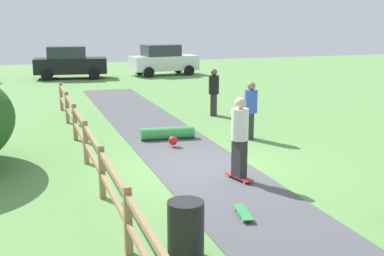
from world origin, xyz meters
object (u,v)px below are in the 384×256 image
Objects in this scene: skater_riding at (240,134)px; skateboard_loose at (243,212)px; bystander_blue at (251,108)px; parked_car_white at (163,60)px; trash_bin at (186,230)px; parked_car_black at (70,63)px; skater_fallen at (168,134)px; bystander_black at (214,90)px.

skater_riding is 2.28m from skateboard_loose.
bystander_blue is 0.40× the size of parked_car_white.
bystander_blue is (4.19, 6.54, 0.50)m from trash_bin.
skateboard_loose is 0.19× the size of parked_car_black.
skater_riding is 0.43× the size of parked_car_white.
trash_bin reaches higher than skateboard_loose.
skater_fallen is (-0.46, 4.11, -0.87)m from skater_riding.
skater_riding is at bearing -101.07° from parked_car_white.
skater_fallen is 0.94× the size of bystander_black.
skater_fallen is 0.95× the size of bystander_blue.
skateboard_loose is 0.47× the size of bystander_black.
skateboard_loose is 23.16m from parked_car_white.
skater_riding reaches higher than skater_fallen.
parked_car_white is at bearing 82.98° from bystander_blue.
skateboard_loose is 0.19× the size of parked_car_white.
trash_bin is at bearing -104.07° from skater_fallen.
trash_bin is 1.09× the size of skateboard_loose.
skater_fallen is 0.38× the size of parked_car_white.
bystander_black is 0.40× the size of parked_car_black.
skateboard_loose is (-0.31, -6.02, -0.11)m from skater_fallen.
skater_fallen is 6.03m from skateboard_loose.
skater_riding is at bearing 67.98° from skateboard_loose.
trash_bin is 1.92m from skateboard_loose.
skater_fallen is at bearing 75.93° from trash_bin.
bystander_black is at bearing 71.87° from skateboard_loose.
trash_bin is 0.55× the size of skater_fallen.
skateboard_loose is at bearing 37.85° from trash_bin.
bystander_blue is at bearing -97.02° from parked_car_white.
skateboard_loose is at bearing -116.67° from bystander_blue.
bystander_blue is at bearing 60.93° from skater_riding.
bystander_black is 13.60m from parked_car_white.
bystander_black is at bearing -73.68° from parked_car_black.
skateboard_loose is 6.09m from bystander_blue.
parked_car_black is at bearing 94.35° from skater_fallen.
bystander_blue is at bearing 63.33° from skateboard_loose.
bystander_black is (3.00, 9.15, 0.87)m from skateboard_loose.
parked_car_black is at bearing 179.88° from parked_car_white.
bystander_black is (2.69, 3.13, 0.76)m from skater_fallen.
skater_fallen reaches higher than skateboard_loose.
bystander_blue is at bearing -14.82° from skater_fallen.
parked_car_white reaches higher than skater_riding.
bystander_blue is at bearing 57.34° from trash_bin.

